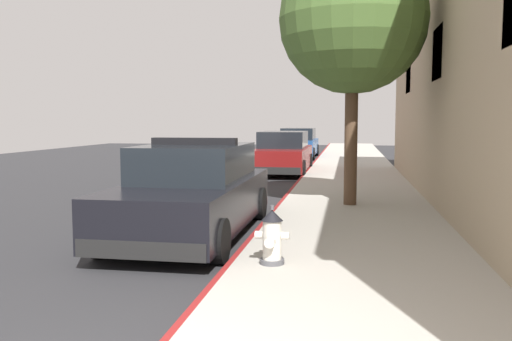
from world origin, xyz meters
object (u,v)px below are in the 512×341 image
Objects in this scene: fire_hydrant at (272,237)px; parked_car_silver_ahead at (283,154)px; police_cruiser at (194,192)px; parked_car_dark_far at (298,144)px; street_tree at (353,20)px.

parked_car_silver_ahead is at bearing 96.36° from fire_hydrant.
parked_car_dark_far is at bearing 90.04° from police_cruiser.
parked_car_dark_far is (-0.01, 19.31, -0.00)m from police_cruiser.
fire_hydrant is (1.66, -2.12, -0.25)m from police_cruiser.
parked_car_silver_ahead is 9.02m from street_tree.
police_cruiser is at bearing -89.96° from parked_car_dark_far.
fire_hydrant is 0.14× the size of street_tree.
fire_hydrant is at bearing -85.54° from parked_car_dark_far.
street_tree is (2.46, -8.01, 3.36)m from parked_car_silver_ahead.
police_cruiser is 1.00× the size of parked_car_silver_ahead.
parked_car_silver_ahead is 8.32m from parked_car_dark_far.
street_tree is (0.99, 5.12, 3.61)m from fire_hydrant.
parked_car_dark_far is 6.37× the size of fire_hydrant.
street_tree is at bearing 79.01° from fire_hydrant.
parked_car_silver_ahead is 13.20m from fire_hydrant.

